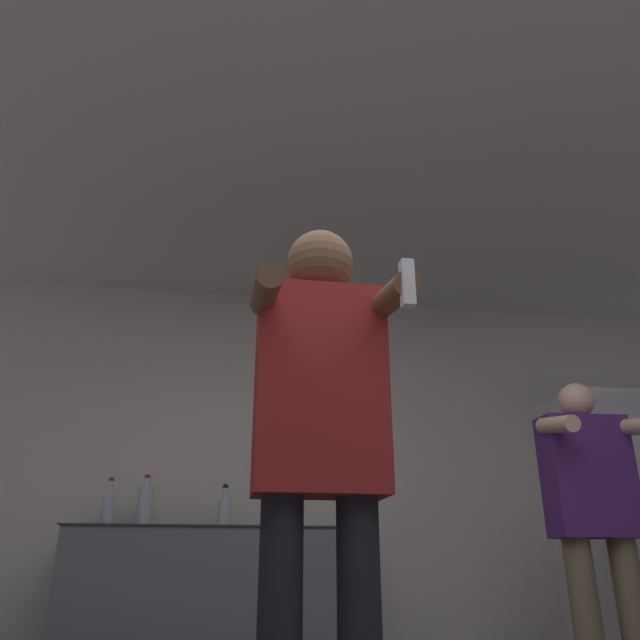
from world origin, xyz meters
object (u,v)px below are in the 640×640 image
Objects in this scene: refrigerator at (630,534)px; person_woman_foreground at (321,437)px; person_man_side at (595,514)px; bottle_red_label at (224,511)px; bottle_tall_gin at (108,507)px; bottle_green_wine at (145,505)px.

refrigerator reaches higher than person_woman_foreground.
person_man_side is at bearing 36.46° from person_woman_foreground.
refrigerator is at bearing -1.04° from bottle_red_label.
person_woman_foreground reaches higher than bottle_tall_gin.
bottle_tall_gin is 1.10× the size of bottle_red_label.
bottle_tall_gin is 0.17× the size of person_man_side.
bottle_red_label is 0.15× the size of person_woman_foreground.
bottle_red_label is (-2.62, 0.05, 0.11)m from refrigerator.
bottle_red_label is 0.47m from bottle_green_wine.
bottle_green_wine is (0.21, 0.00, 0.01)m from bottle_tall_gin.
refrigerator reaches higher than bottle_green_wine.
refrigerator is 1.13m from person_man_side.
bottle_tall_gin is at bearing 114.04° from person_woman_foreground.
bottle_green_wine is 2.20m from person_woman_foreground.
person_woman_foreground is (-2.37, -2.03, 0.16)m from refrigerator.
person_man_side is at bearing -131.87° from refrigerator.
bottle_tall_gin is at bearing 180.00° from bottle_green_wine.
refrigerator is 3.30m from bottle_tall_gin.
person_man_side is at bearing -19.25° from bottle_tall_gin.
bottle_red_label is at bearing -0.00° from bottle_green_wine.
refrigerator is at bearing -0.83° from bottle_tall_gin.
person_man_side is (-0.75, -0.84, 0.05)m from refrigerator.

